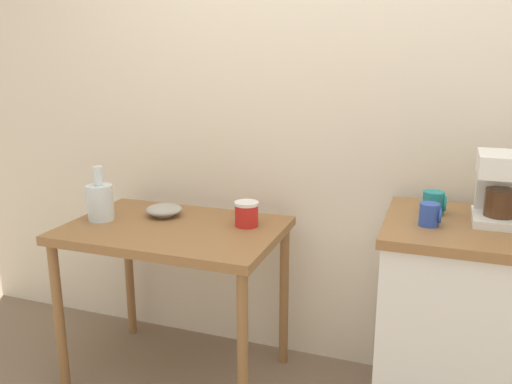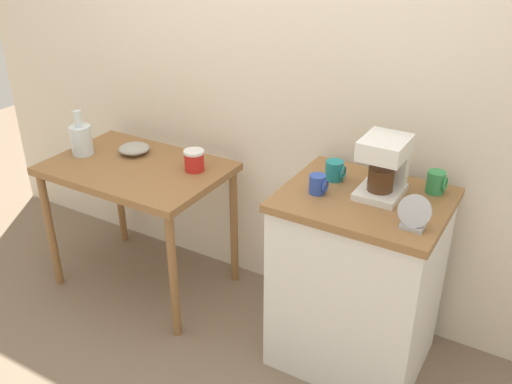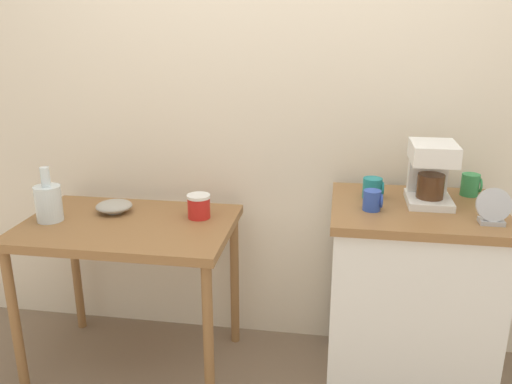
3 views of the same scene
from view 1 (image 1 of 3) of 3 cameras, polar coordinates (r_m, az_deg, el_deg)
back_wall at (r=2.43m, az=11.69°, el=12.39°), size 4.40×0.10×2.80m
wooden_table at (r=2.40m, az=-8.81°, el=-5.67°), size 0.94×0.63×0.75m
kitchen_counter at (r=2.27m, az=22.20°, el=-13.92°), size 0.70×0.58×0.88m
bowl_stoneware at (r=2.51m, az=-9.88°, el=-1.90°), size 0.17×0.17×0.05m
glass_carafe_vase at (r=2.50m, az=-16.45°, el=-0.93°), size 0.12×0.12×0.25m
canister_enamel at (r=2.32m, az=-1.03°, el=-2.36°), size 0.11×0.11×0.11m
coffee_maker at (r=2.13m, az=24.96°, el=0.76°), size 0.18×0.22×0.26m
mug_blue at (r=2.01m, az=18.24°, el=-2.32°), size 0.08×0.07×0.08m
mug_dark_teal at (r=2.16m, az=18.63°, el=-1.10°), size 0.09×0.08×0.09m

